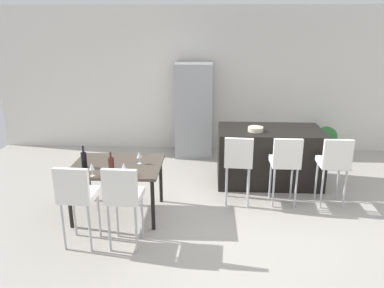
{
  "coord_description": "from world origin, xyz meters",
  "views": [
    {
      "loc": [
        -0.57,
        -4.98,
        2.61
      ],
      "look_at": [
        -0.83,
        0.41,
        0.85
      ],
      "focal_mm": 35.6,
      "sensor_mm": 36.0,
      "label": 1
    }
  ],
  "objects_px": {
    "kitchen_island": "(269,156)",
    "bar_chair_right": "(334,161)",
    "dining_chair_near": "(77,193)",
    "wine_glass_right": "(92,167)",
    "potted_plant": "(326,139)",
    "bar_chair_middle": "(286,160)",
    "refrigerator": "(194,110)",
    "wine_glass_far": "(139,155)",
    "wine_glass_middle": "(124,167)",
    "dining_chair_far": "(123,194)",
    "fruit_bowl": "(256,129)",
    "wine_bottle_left": "(111,165)",
    "wine_bottle_near": "(84,159)",
    "bar_chair_left": "(238,159)",
    "dining_table": "(117,170)"
  },
  "relations": [
    {
      "from": "dining_table",
      "to": "refrigerator",
      "type": "distance_m",
      "value": 2.77
    },
    {
      "from": "fruit_bowl",
      "to": "wine_bottle_near",
      "type": "bearing_deg",
      "value": -152.77
    },
    {
      "from": "wine_glass_far",
      "to": "fruit_bowl",
      "type": "xyz_separation_m",
      "value": [
        1.69,
        1.06,
        0.09
      ]
    },
    {
      "from": "wine_glass_far",
      "to": "dining_table",
      "type": "bearing_deg",
      "value": -168.87
    },
    {
      "from": "dining_chair_near",
      "to": "fruit_bowl",
      "type": "bearing_deg",
      "value": 40.59
    },
    {
      "from": "wine_glass_far",
      "to": "wine_bottle_near",
      "type": "bearing_deg",
      "value": -166.05
    },
    {
      "from": "potted_plant",
      "to": "dining_chair_near",
      "type": "bearing_deg",
      "value": -138.56
    },
    {
      "from": "fruit_bowl",
      "to": "potted_plant",
      "type": "xyz_separation_m",
      "value": [
        1.59,
        1.47,
        -0.6
      ]
    },
    {
      "from": "kitchen_island",
      "to": "refrigerator",
      "type": "height_order",
      "value": "refrigerator"
    },
    {
      "from": "bar_chair_left",
      "to": "wine_bottle_left",
      "type": "xyz_separation_m",
      "value": [
        -1.67,
        -0.68,
        0.15
      ]
    },
    {
      "from": "fruit_bowl",
      "to": "refrigerator",
      "type": "bearing_deg",
      "value": 125.37
    },
    {
      "from": "wine_bottle_near",
      "to": "wine_glass_far",
      "type": "distance_m",
      "value": 0.73
    },
    {
      "from": "bar_chair_left",
      "to": "wine_glass_middle",
      "type": "xyz_separation_m",
      "value": [
        -1.49,
        -0.78,
        0.17
      ]
    },
    {
      "from": "kitchen_island",
      "to": "wine_bottle_left",
      "type": "distance_m",
      "value": 2.74
    },
    {
      "from": "refrigerator",
      "to": "potted_plant",
      "type": "bearing_deg",
      "value": -0.22
    },
    {
      "from": "wine_glass_middle",
      "to": "fruit_bowl",
      "type": "bearing_deg",
      "value": 39.6
    },
    {
      "from": "bar_chair_right",
      "to": "wine_glass_far",
      "type": "distance_m",
      "value": 2.76
    },
    {
      "from": "kitchen_island",
      "to": "bar_chair_left",
      "type": "height_order",
      "value": "bar_chair_left"
    },
    {
      "from": "dining_chair_near",
      "to": "wine_bottle_left",
      "type": "distance_m",
      "value": 0.63
    },
    {
      "from": "wine_glass_middle",
      "to": "bar_chair_right",
      "type": "bearing_deg",
      "value": 15.21
    },
    {
      "from": "bar_chair_middle",
      "to": "dining_chair_near",
      "type": "bearing_deg",
      "value": -154.97
    },
    {
      "from": "dining_chair_far",
      "to": "refrigerator",
      "type": "bearing_deg",
      "value": 78.85
    },
    {
      "from": "wine_glass_far",
      "to": "dining_chair_near",
      "type": "bearing_deg",
      "value": -123.15
    },
    {
      "from": "wine_glass_right",
      "to": "fruit_bowl",
      "type": "bearing_deg",
      "value": 34.56
    },
    {
      "from": "wine_glass_middle",
      "to": "fruit_bowl",
      "type": "relative_size",
      "value": 0.71
    },
    {
      "from": "wine_glass_middle",
      "to": "wine_glass_far",
      "type": "bearing_deg",
      "value": 75.34
    },
    {
      "from": "dining_chair_near",
      "to": "fruit_bowl",
      "type": "relative_size",
      "value": 4.31
    },
    {
      "from": "bar_chair_right",
      "to": "refrigerator",
      "type": "xyz_separation_m",
      "value": [
        -2.1,
        2.19,
        0.22
      ]
    },
    {
      "from": "wine_glass_middle",
      "to": "wine_glass_right",
      "type": "relative_size",
      "value": 1.0
    },
    {
      "from": "kitchen_island",
      "to": "bar_chair_right",
      "type": "height_order",
      "value": "bar_chair_right"
    },
    {
      "from": "kitchen_island",
      "to": "wine_glass_far",
      "type": "height_order",
      "value": "kitchen_island"
    },
    {
      "from": "bar_chair_middle",
      "to": "bar_chair_right",
      "type": "distance_m",
      "value": 0.69
    },
    {
      "from": "bar_chair_middle",
      "to": "refrigerator",
      "type": "xyz_separation_m",
      "value": [
        -1.41,
        2.19,
        0.22
      ]
    },
    {
      "from": "dining_chair_far",
      "to": "refrigerator",
      "type": "distance_m",
      "value": 3.49
    },
    {
      "from": "bar_chair_left",
      "to": "wine_glass_middle",
      "type": "bearing_deg",
      "value": -152.48
    },
    {
      "from": "fruit_bowl",
      "to": "wine_glass_far",
      "type": "bearing_deg",
      "value": -147.96
    },
    {
      "from": "potted_plant",
      "to": "fruit_bowl",
      "type": "bearing_deg",
      "value": -137.39
    },
    {
      "from": "bar_chair_right",
      "to": "dining_chair_far",
      "type": "height_order",
      "value": "same"
    },
    {
      "from": "dining_table",
      "to": "dining_chair_near",
      "type": "bearing_deg",
      "value": -108.43
    },
    {
      "from": "bar_chair_middle",
      "to": "wine_bottle_left",
      "type": "relative_size",
      "value": 3.73
    },
    {
      "from": "kitchen_island",
      "to": "wine_bottle_left",
      "type": "height_order",
      "value": "wine_bottle_left"
    },
    {
      "from": "dining_chair_near",
      "to": "wine_glass_middle",
      "type": "relative_size",
      "value": 6.03
    },
    {
      "from": "bar_chair_right",
      "to": "wine_glass_far",
      "type": "height_order",
      "value": "bar_chair_right"
    },
    {
      "from": "kitchen_island",
      "to": "dining_chair_near",
      "type": "relative_size",
      "value": 1.6
    },
    {
      "from": "bar_chair_middle",
      "to": "wine_glass_right",
      "type": "relative_size",
      "value": 6.03
    },
    {
      "from": "dining_chair_near",
      "to": "wine_glass_right",
      "type": "relative_size",
      "value": 6.03
    },
    {
      "from": "wine_glass_middle",
      "to": "wine_glass_right",
      "type": "height_order",
      "value": "same"
    },
    {
      "from": "dining_chair_far",
      "to": "wine_glass_far",
      "type": "relative_size",
      "value": 6.03
    },
    {
      "from": "dining_chair_far",
      "to": "wine_bottle_left",
      "type": "relative_size",
      "value": 3.73
    },
    {
      "from": "kitchen_island",
      "to": "bar_chair_middle",
      "type": "bearing_deg",
      "value": -82.96
    }
  ]
}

